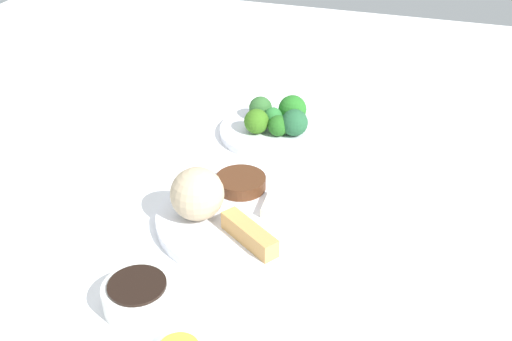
# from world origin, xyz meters

# --- Properties ---
(tabletop) EXTENTS (2.20, 2.20, 0.02)m
(tabletop) POSITION_xyz_m (0.00, 0.00, 0.01)
(tabletop) COLOR white
(tabletop) RESTS_ON ground
(main_plate) EXTENTS (0.27, 0.27, 0.02)m
(main_plate) POSITION_xyz_m (0.00, 0.01, 0.03)
(main_plate) COLOR white
(main_plate) RESTS_ON tabletop
(rice_scoop) EXTENTS (0.08, 0.08, 0.08)m
(rice_scoop) POSITION_xyz_m (-0.03, 0.07, 0.08)
(rice_scoop) COLOR tan
(rice_scoop) RESTS_ON main_plate
(spring_roll) EXTENTS (0.08, 0.10, 0.03)m
(spring_roll) POSITION_xyz_m (-0.06, -0.02, 0.05)
(spring_roll) COLOR tan
(spring_roll) RESTS_ON main_plate
(crab_rangoon_wonton) EXTENTS (0.07, 0.08, 0.01)m
(crab_rangoon_wonton) POSITION_xyz_m (0.03, -0.06, 0.04)
(crab_rangoon_wonton) COLOR beige
(crab_rangoon_wonton) RESTS_ON main_plate
(stir_fry_heap) EXTENTS (0.08, 0.08, 0.02)m
(stir_fry_heap) POSITION_xyz_m (0.06, 0.03, 0.05)
(stir_fry_heap) COLOR #4C2A17
(stir_fry_heap) RESTS_ON main_plate
(broccoli_plate) EXTENTS (0.21, 0.21, 0.01)m
(broccoli_plate) POSITION_xyz_m (0.28, 0.04, 0.03)
(broccoli_plate) COLOR white
(broccoli_plate) RESTS_ON tabletop
(broccoli_floret_0) EXTENTS (0.05, 0.05, 0.05)m
(broccoli_floret_0) POSITION_xyz_m (0.25, 0.07, 0.06)
(broccoli_floret_0) COLOR #376D1A
(broccoli_floret_0) RESTS_ON broccoli_plate
(broccoli_floret_1) EXTENTS (0.05, 0.05, 0.05)m
(broccoli_floret_1) POSITION_xyz_m (0.32, 0.02, 0.06)
(broccoli_floret_1) COLOR #246E21
(broccoli_floret_1) RESTS_ON broccoli_plate
(broccoli_floret_2) EXTENTS (0.04, 0.04, 0.04)m
(broccoli_floret_2) POSITION_xyz_m (0.29, 0.05, 0.05)
(broccoli_floret_2) COLOR #2A7432
(broccoli_floret_2) RESTS_ON broccoli_plate
(broccoli_floret_4) EXTENTS (0.05, 0.05, 0.05)m
(broccoli_floret_4) POSITION_xyz_m (0.27, -0.00, 0.06)
(broccoli_floret_4) COLOR #225833
(broccoli_floret_4) RESTS_ON broccoli_plate
(broccoli_floret_5) EXTENTS (0.05, 0.05, 0.05)m
(broccoli_floret_5) POSITION_xyz_m (0.31, 0.08, 0.06)
(broccoli_floret_5) COLOR #32652E
(broccoli_floret_5) RESTS_ON broccoli_plate
(broccoli_floret_6) EXTENTS (0.04, 0.04, 0.04)m
(broccoli_floret_6) POSITION_xyz_m (0.26, 0.03, 0.05)
(broccoli_floret_6) COLOR #23611D
(broccoli_floret_6) RESTS_ON broccoli_plate
(soy_sauce_bowl) EXTENTS (0.09, 0.09, 0.03)m
(soy_sauce_bowl) POSITION_xyz_m (-0.21, 0.07, 0.04)
(soy_sauce_bowl) COLOR white
(soy_sauce_bowl) RESTS_ON tabletop
(soy_sauce_bowl_liquid) EXTENTS (0.07, 0.07, 0.00)m
(soy_sauce_bowl_liquid) POSITION_xyz_m (-0.21, 0.07, 0.06)
(soy_sauce_bowl_liquid) COLOR black
(soy_sauce_bowl_liquid) RESTS_ON soy_sauce_bowl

